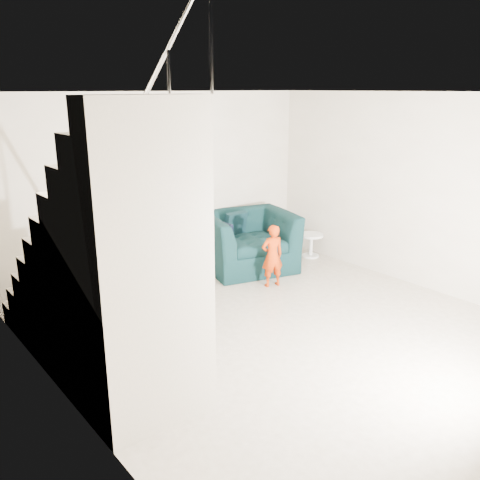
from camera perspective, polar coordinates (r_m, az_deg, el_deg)
name	(u,v)px	position (r m, az deg, el deg)	size (l,w,h in m)	color
floor	(295,336)	(5.98, 6.25, -10.69)	(5.50, 5.50, 0.00)	gray
ceiling	(304,92)	(5.32, 7.20, 16.12)	(5.50, 5.50, 0.00)	silver
back_wall	(166,186)	(7.62, -8.30, 6.01)	(5.00, 5.00, 0.00)	#B5A894
left_wall	(73,275)	(4.16, -18.24, -3.72)	(5.50, 5.50, 0.00)	#B5A894
right_wall	(428,194)	(7.46, 20.33, 4.90)	(5.50, 5.50, 0.00)	#B5A894
armchair	(248,241)	(7.94, 0.88, -0.13)	(1.36, 1.19, 0.88)	black
toddler	(272,256)	(7.23, 3.64, -1.78)	(0.33, 0.22, 0.91)	#AB1B05
side_table	(311,241)	(8.61, 7.99, -0.15)	(0.40, 0.40, 0.40)	silver
staircase	(106,287)	(4.96, -14.77, -5.11)	(1.02, 3.03, 3.62)	#ADA089
cushion	(235,223)	(8.05, -0.51, 1.91)	(0.38, 0.11, 0.36)	black
throw	(220,242)	(7.53, -2.23, -0.17)	(0.06, 0.55, 0.62)	black
phone	(278,232)	(7.19, 4.27, 0.90)	(0.02, 0.05, 0.10)	black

